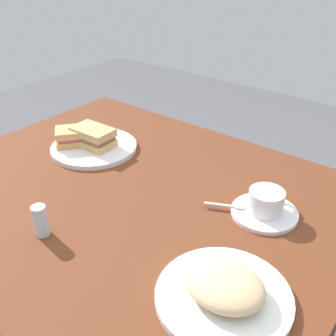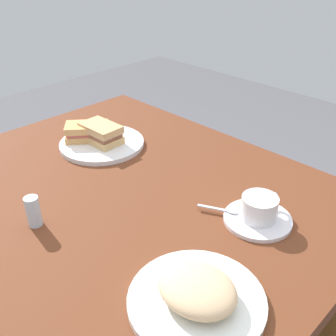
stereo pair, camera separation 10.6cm
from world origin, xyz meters
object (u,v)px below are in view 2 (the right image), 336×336
at_px(salt_shaker, 33,211).
at_px(sandwich_front, 101,133).
at_px(coffee_saucer, 258,219).
at_px(dining_table, 129,228).
at_px(sandwich_back, 87,132).
at_px(sandwich_plate, 102,144).
at_px(spoon, 225,210).
at_px(coffee_cup, 260,207).
at_px(side_plate, 197,300).

bearing_deg(salt_shaker, sandwich_front, -58.76).
bearing_deg(coffee_saucer, dining_table, 21.73).
height_order(dining_table, sandwich_front, sandwich_front).
bearing_deg(sandwich_front, sandwich_back, 23.54).
height_order(dining_table, coffee_saucer, coffee_saucer).
height_order(sandwich_plate, sandwich_back, sandwich_back).
distance_m(sandwich_front, spoon, 0.49).
bearing_deg(dining_table, sandwich_front, -23.28).
height_order(sandwich_back, coffee_cup, same).
bearing_deg(coffee_cup, side_plate, 101.72).
bearing_deg(sandwich_front, salt_shaker, 121.24).
bearing_deg(coffee_saucer, spoon, 26.16).
bearing_deg(sandwich_plate, spoon, 178.60).
bearing_deg(coffee_saucer, sandwich_back, 3.95).
bearing_deg(spoon, sandwich_plate, -1.40).
height_order(coffee_cup, spoon, coffee_cup).
relative_size(sandwich_plate, spoon, 2.77).
distance_m(sandwich_front, side_plate, 0.67).
distance_m(sandwich_back, coffee_cup, 0.60).
xyz_separation_m(dining_table, sandwich_back, (0.29, -0.08, 0.17)).
bearing_deg(sandwich_plate, coffee_cup, -177.62).
relative_size(sandwich_back, coffee_cup, 1.37).
xyz_separation_m(sandwich_front, sandwich_back, (0.05, 0.02, -0.00)).
xyz_separation_m(sandwich_front, side_plate, (-0.61, 0.25, -0.04)).
xyz_separation_m(sandwich_plate, coffee_cup, (-0.56, -0.02, 0.03)).
height_order(dining_table, sandwich_back, sandwich_back).
distance_m(sandwich_plate, sandwich_back, 0.06).
distance_m(coffee_saucer, salt_shaker, 0.50).
bearing_deg(coffee_saucer, sandwich_plate, 2.22).
height_order(coffee_cup, side_plate, coffee_cup).
bearing_deg(sandwich_back, coffee_cup, -175.90).
xyz_separation_m(sandwich_back, spoon, (-0.53, -0.01, -0.03)).
distance_m(dining_table, coffee_saucer, 0.36).
distance_m(coffee_saucer, coffee_cup, 0.03).
relative_size(dining_table, spoon, 11.74).
bearing_deg(sandwich_plate, sandwich_front, -179.53).
bearing_deg(side_plate, sandwich_front, -22.50).
distance_m(dining_table, sandwich_front, 0.31).
bearing_deg(side_plate, coffee_saucer, -78.19).
xyz_separation_m(sandwich_front, spoon, (-0.49, 0.01, -0.03)).
bearing_deg(dining_table, salt_shaker, 82.09).
relative_size(sandwich_front, coffee_cup, 1.19).
height_order(dining_table, spoon, spoon).
height_order(coffee_saucer, coffee_cup, coffee_cup).
xyz_separation_m(coffee_saucer, side_plate, (-0.06, 0.28, 0.00)).
height_order(sandwich_back, spoon, sandwich_back).
bearing_deg(sandwich_front, coffee_saucer, -177.77).
xyz_separation_m(sandwich_front, coffee_cup, (-0.56, -0.02, -0.00)).
relative_size(sandwich_back, side_plate, 0.60).
distance_m(dining_table, salt_shaker, 0.29).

